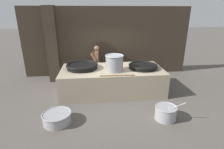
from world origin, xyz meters
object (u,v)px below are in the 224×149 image
cook (97,62)px  giant_wok_near (82,66)px  prep_bowl_meat (57,117)px  giant_wok_far (143,66)px  prep_bowl_vegetables (166,112)px  stock_pot (114,63)px

cook → giant_wok_near: bearing=69.7°
prep_bowl_meat → giant_wok_far: bearing=32.5°
giant_wok_near → giant_wok_far: giant_wok_near is taller
cook → prep_bowl_vegetables: 4.04m
stock_pot → prep_bowl_vegetables: (1.33, -1.88, -1.05)m
giant_wok_far → cook: (-1.79, 1.39, -0.16)m
giant_wok_near → giant_wok_far: (2.39, -0.21, -0.02)m
giant_wok_near → prep_bowl_vegetables: bearing=-41.9°
prep_bowl_meat → prep_bowl_vegetables: bearing=-2.6°
giant_wok_far → prep_bowl_vegetables: size_ratio=1.43×
stock_pot → prep_bowl_vegetables: stock_pot is taller
giant_wok_far → prep_bowl_meat: 3.71m
cook → prep_bowl_meat: bearing=75.9°
stock_pot → prep_bowl_meat: size_ratio=0.83×
giant_wok_far → stock_pot: bearing=-170.6°
giant_wok_far → cook: size_ratio=0.69×
giant_wok_near → cook: (0.59, 1.18, -0.18)m
stock_pot → prep_bowl_vegetables: size_ratio=0.88×
prep_bowl_meat → giant_wok_near: bearing=73.1°
giant_wok_far → cook: bearing=142.2°
cook → prep_bowl_vegetables: (1.96, -3.47, -0.66)m
giant_wok_near → stock_pot: bearing=-18.3°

